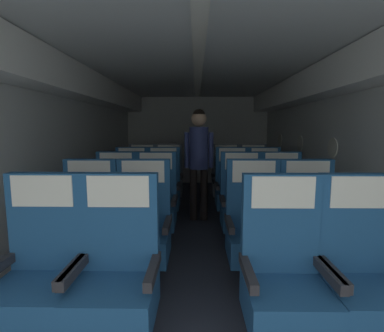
{
  "coord_description": "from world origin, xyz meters",
  "views": [
    {
      "loc": [
        -0.02,
        -0.21,
        1.39
      ],
      "look_at": [
        -0.09,
        4.48,
        0.77
      ],
      "focal_mm": 26.75,
      "sensor_mm": 36.0,
      "label": 1
    }
  ],
  "objects_px": {
    "seat_a_right_window": "(284,280)",
    "seat_c_left_window": "(115,205)",
    "seat_c_right_window": "(242,206)",
    "flight_attendant": "(199,152)",
    "seat_a_left_aisle": "(117,278)",
    "seat_a_left_window": "(40,277)",
    "seat_e_left_aisle": "(169,180)",
    "seat_c_right_aisle": "(282,206)",
    "seat_b_left_aisle": "(143,230)",
    "seat_d_right_window": "(232,190)",
    "seat_e_right_aisle": "(253,181)",
    "seat_b_right_aisle": "(308,231)",
    "seat_b_left_window": "(88,230)",
    "seat_d_right_aisle": "(265,191)",
    "seat_c_left_aisle": "(156,205)",
    "seat_b_right_window": "(254,230)",
    "seat_d_left_window": "(131,190)",
    "seat_e_right_window": "(226,180)",
    "seat_a_right_aisle": "(364,280)",
    "seat_e_left_window": "(142,180)",
    "seat_d_left_aisle": "(163,190)"
  },
  "relations": [
    {
      "from": "seat_a_left_aisle",
      "to": "seat_d_left_aisle",
      "type": "xyz_separation_m",
      "value": [
        -0.0,
        2.51,
        0.0
      ]
    },
    {
      "from": "seat_e_right_aisle",
      "to": "seat_c_right_aisle",
      "type": "bearing_deg",
      "value": -89.55
    },
    {
      "from": "seat_a_right_window",
      "to": "seat_c_left_window",
      "type": "relative_size",
      "value": 1.0
    },
    {
      "from": "seat_b_left_window",
      "to": "seat_b_right_window",
      "type": "height_order",
      "value": "same"
    },
    {
      "from": "seat_a_right_window",
      "to": "seat_c_left_aisle",
      "type": "height_order",
      "value": "same"
    },
    {
      "from": "seat_b_right_window",
      "to": "seat_d_right_window",
      "type": "bearing_deg",
      "value": 89.69
    },
    {
      "from": "seat_c_left_aisle",
      "to": "flight_attendant",
      "type": "height_order",
      "value": "flight_attendant"
    },
    {
      "from": "seat_e_left_aisle",
      "to": "seat_a_right_aisle",
      "type": "bearing_deg",
      "value": -65.55
    },
    {
      "from": "seat_c_left_aisle",
      "to": "seat_e_left_aisle",
      "type": "xyz_separation_m",
      "value": [
        -0.01,
        1.68,
        0.0
      ]
    },
    {
      "from": "seat_a_left_window",
      "to": "seat_e_right_window",
      "type": "bearing_deg",
      "value": 65.84
    },
    {
      "from": "seat_b_right_window",
      "to": "seat_d_right_window",
      "type": "distance_m",
      "value": 1.68
    },
    {
      "from": "seat_a_left_window",
      "to": "seat_a_left_aisle",
      "type": "xyz_separation_m",
      "value": [
        0.48,
        -0.0,
        0.0
      ]
    },
    {
      "from": "flight_attendant",
      "to": "seat_e_right_window",
      "type": "bearing_deg",
      "value": -105.19
    },
    {
      "from": "seat_b_left_window",
      "to": "seat_e_right_window",
      "type": "relative_size",
      "value": 1.0
    },
    {
      "from": "seat_a_right_aisle",
      "to": "seat_e_right_window",
      "type": "relative_size",
      "value": 1.0
    },
    {
      "from": "seat_d_right_window",
      "to": "seat_e_left_aisle",
      "type": "relative_size",
      "value": 1.0
    },
    {
      "from": "seat_b_right_aisle",
      "to": "seat_e_left_aisle",
      "type": "xyz_separation_m",
      "value": [
        -1.51,
        2.52,
        0.0
      ]
    },
    {
      "from": "seat_a_left_aisle",
      "to": "seat_a_left_window",
      "type": "bearing_deg",
      "value": 179.46
    },
    {
      "from": "seat_c_right_window",
      "to": "flight_attendant",
      "type": "bearing_deg",
      "value": 119.03
    },
    {
      "from": "seat_b_left_window",
      "to": "seat_c_right_window",
      "type": "height_order",
      "value": "same"
    },
    {
      "from": "seat_b_right_window",
      "to": "seat_a_right_aisle",
      "type": "bearing_deg",
      "value": -59.27
    },
    {
      "from": "seat_c_right_window",
      "to": "seat_d_left_window",
      "type": "xyz_separation_m",
      "value": [
        -1.52,
        0.84,
        0.0
      ]
    },
    {
      "from": "seat_b_left_aisle",
      "to": "seat_e_right_aisle",
      "type": "relative_size",
      "value": 1.0
    },
    {
      "from": "seat_d_left_window",
      "to": "seat_e_left_window",
      "type": "distance_m",
      "value": 0.85
    },
    {
      "from": "seat_a_right_window",
      "to": "seat_b_left_window",
      "type": "bearing_deg",
      "value": 151.15
    },
    {
      "from": "seat_b_left_aisle",
      "to": "seat_b_right_aisle",
      "type": "distance_m",
      "value": 1.5
    },
    {
      "from": "seat_b_right_window",
      "to": "seat_e_right_aisle",
      "type": "xyz_separation_m",
      "value": [
        0.49,
        2.5,
        0.0
      ]
    },
    {
      "from": "seat_b_left_aisle",
      "to": "seat_e_left_window",
      "type": "relative_size",
      "value": 1.0
    },
    {
      "from": "seat_a_right_window",
      "to": "seat_c_left_aisle",
      "type": "xyz_separation_m",
      "value": [
        -1.03,
        1.69,
        0.0
      ]
    },
    {
      "from": "seat_b_right_window",
      "to": "seat_e_left_window",
      "type": "distance_m",
      "value": 2.93
    },
    {
      "from": "seat_a_right_window",
      "to": "seat_b_right_aisle",
      "type": "relative_size",
      "value": 1.0
    },
    {
      "from": "seat_e_right_aisle",
      "to": "flight_attendant",
      "type": "height_order",
      "value": "flight_attendant"
    },
    {
      "from": "seat_e_left_aisle",
      "to": "seat_c_right_aisle",
      "type": "bearing_deg",
      "value": -47.58
    },
    {
      "from": "seat_c_left_window",
      "to": "seat_e_left_window",
      "type": "height_order",
      "value": "same"
    },
    {
      "from": "seat_c_left_window",
      "to": "seat_e_right_aisle",
      "type": "bearing_deg",
      "value": 39.84
    },
    {
      "from": "seat_b_left_window",
      "to": "seat_c_right_aisle",
      "type": "height_order",
      "value": "same"
    },
    {
      "from": "seat_a_right_window",
      "to": "flight_attendant",
      "type": "bearing_deg",
      "value": 100.94
    },
    {
      "from": "seat_c_right_window",
      "to": "seat_e_left_aisle",
      "type": "xyz_separation_m",
      "value": [
        -1.04,
        1.68,
        0.0
      ]
    },
    {
      "from": "seat_a_right_aisle",
      "to": "seat_c_left_aisle",
      "type": "bearing_deg",
      "value": 132.2
    },
    {
      "from": "seat_a_right_aisle",
      "to": "seat_d_left_window",
      "type": "distance_m",
      "value": 3.21
    },
    {
      "from": "seat_a_right_window",
      "to": "seat_d_right_aisle",
      "type": "relative_size",
      "value": 1.0
    },
    {
      "from": "seat_d_left_window",
      "to": "seat_e_left_aisle",
      "type": "xyz_separation_m",
      "value": [
        0.48,
        0.84,
        0.0
      ]
    },
    {
      "from": "seat_e_left_aisle",
      "to": "seat_e_right_window",
      "type": "height_order",
      "value": "same"
    },
    {
      "from": "seat_e_right_window",
      "to": "flight_attendant",
      "type": "xyz_separation_m",
      "value": [
        -0.49,
        -0.77,
        0.57
      ]
    },
    {
      "from": "seat_b_left_window",
      "to": "seat_b_right_aisle",
      "type": "distance_m",
      "value": 1.99
    },
    {
      "from": "seat_d_right_aisle",
      "to": "seat_e_right_aisle",
      "type": "bearing_deg",
      "value": 90.49
    },
    {
      "from": "seat_b_right_window",
      "to": "seat_c_right_aisle",
      "type": "distance_m",
      "value": 0.98
    },
    {
      "from": "seat_b_left_aisle",
      "to": "seat_b_right_window",
      "type": "relative_size",
      "value": 1.0
    },
    {
      "from": "seat_c_left_aisle",
      "to": "seat_d_right_window",
      "type": "height_order",
      "value": "same"
    },
    {
      "from": "seat_b_left_aisle",
      "to": "seat_d_right_window",
      "type": "bearing_deg",
      "value": 58.98
    }
  ]
}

